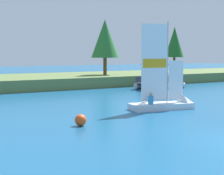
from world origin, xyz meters
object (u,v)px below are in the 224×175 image
Objects in this scene: shoreline_tree_centre at (174,42)px; channel_buoy at (81,120)px; sailboat at (172,102)px; pontoon_boat at (160,82)px; shoreline_tree_midleft at (105,39)px.

channel_buoy is at bearing -139.58° from shoreline_tree_centre.
sailboat is at bearing -131.53° from shoreline_tree_centre.
shoreline_tree_midleft is at bearing 106.00° from pontoon_boat.
pontoon_boat reaches higher than channel_buoy.
sailboat is at bearing -127.01° from pontoon_boat.
pontoon_boat is at bearing -139.11° from shoreline_tree_centre.
channel_buoy is (-16.24, -13.72, -0.35)m from pontoon_boat.
shoreline_tree_midleft is at bearing 177.21° from shoreline_tree_centre.
shoreline_tree_midleft is 1.05× the size of sailboat.
shoreline_tree_midleft is 1.08× the size of shoreline_tree_centre.
pontoon_boat is 21.26m from channel_buoy.
sailboat reaches higher than channel_buoy.
channel_buoy is at bearing -140.97° from pontoon_boat.
shoreline_tree_midleft is 1.23× the size of pontoon_boat.
pontoon_boat is 8.89× the size of channel_buoy.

